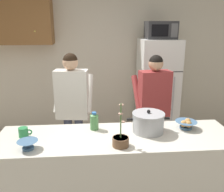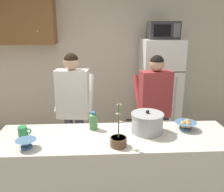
# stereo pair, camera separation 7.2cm
# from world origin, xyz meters

# --- Properties ---
(back_wall_unit) EXTENTS (6.00, 0.48, 2.60)m
(back_wall_unit) POSITION_xyz_m (-0.26, 2.26, 1.41)
(back_wall_unit) COLOR beige
(back_wall_unit) RESTS_ON ground
(kitchen_island) EXTENTS (2.35, 0.68, 0.92)m
(kitchen_island) POSITION_xyz_m (0.00, 0.00, 0.46)
(kitchen_island) COLOR silver
(kitchen_island) RESTS_ON ground
(refrigerator) EXTENTS (0.64, 0.68, 1.74)m
(refrigerator) POSITION_xyz_m (0.89, 1.85, 0.87)
(refrigerator) COLOR white
(refrigerator) RESTS_ON ground
(microwave) EXTENTS (0.48, 0.37, 0.28)m
(microwave) POSITION_xyz_m (0.89, 1.83, 1.88)
(microwave) COLOR #2D2D30
(microwave) RESTS_ON refrigerator
(person_near_pot) EXTENTS (0.54, 0.46, 1.64)m
(person_near_pot) POSITION_xyz_m (-0.49, 0.87, 1.02)
(person_near_pot) COLOR #33384C
(person_near_pot) RESTS_ON ground
(person_by_sink) EXTENTS (0.53, 0.46, 1.60)m
(person_by_sink) POSITION_xyz_m (0.59, 0.88, 1.00)
(person_by_sink) COLOR #33384C
(person_by_sink) RESTS_ON ground
(cooking_pot) EXTENTS (0.44, 0.33, 0.24)m
(cooking_pot) POSITION_xyz_m (0.33, 0.09, 1.02)
(cooking_pot) COLOR #ADAFB5
(cooking_pot) RESTS_ON kitchen_island
(coffee_mug) EXTENTS (0.13, 0.09, 0.10)m
(coffee_mug) POSITION_xyz_m (-0.90, 0.06, 0.97)
(coffee_mug) COLOR #2D8C4C
(coffee_mug) RESTS_ON kitchen_island
(bread_bowl) EXTENTS (0.23, 0.23, 0.10)m
(bread_bowl) POSITION_xyz_m (0.75, 0.13, 0.97)
(bread_bowl) COLOR #4C7299
(bread_bowl) RESTS_ON kitchen_island
(empty_bowl) EXTENTS (0.18, 0.18, 0.08)m
(empty_bowl) POSITION_xyz_m (-0.80, -0.19, 0.97)
(empty_bowl) COLOR #4C7299
(empty_bowl) RESTS_ON kitchen_island
(bottle_near_edge) EXTENTS (0.09, 0.09, 0.19)m
(bottle_near_edge) POSITION_xyz_m (-0.21, 0.18, 1.01)
(bottle_near_edge) COLOR #4C8C4C
(bottle_near_edge) RESTS_ON kitchen_island
(potted_orchid) EXTENTS (0.15, 0.15, 0.41)m
(potted_orchid) POSITION_xyz_m (0.02, -0.20, 0.98)
(potted_orchid) COLOR brown
(potted_orchid) RESTS_ON kitchen_island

